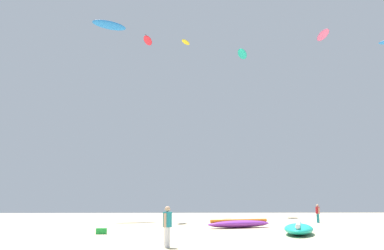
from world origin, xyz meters
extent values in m
cylinder|color=silver|center=(-1.74, 4.48, 0.39)|extent=(0.15, 0.15, 0.78)
cylinder|color=silver|center=(-1.81, 4.32, 0.39)|extent=(0.15, 0.15, 0.78)
cylinder|color=teal|center=(-1.77, 4.40, 1.07)|extent=(0.36, 0.36, 0.58)
cylinder|color=tan|center=(-1.68, 4.59, 1.04)|extent=(0.10, 0.10, 0.53)
cylinder|color=tan|center=(-1.86, 4.22, 1.04)|extent=(0.10, 0.10, 0.53)
sphere|color=tan|center=(-1.77, 4.40, 1.47)|extent=(0.21, 0.21, 0.21)
cylinder|color=teal|center=(11.07, 24.11, 0.39)|extent=(0.14, 0.14, 0.77)
cylinder|color=teal|center=(11.10, 23.93, 0.39)|extent=(0.14, 0.14, 0.77)
cylinder|color=#B21E23|center=(11.08, 24.02, 1.06)|extent=(0.35, 0.35, 0.58)
cylinder|color=tan|center=(11.04, 24.22, 1.04)|extent=(0.10, 0.10, 0.53)
cylinder|color=tan|center=(11.12, 23.82, 1.04)|extent=(0.10, 0.10, 0.53)
sphere|color=tan|center=(11.08, 24.02, 1.46)|extent=(0.21, 0.21, 0.21)
ellipsoid|color=#19B29E|center=(5.41, 11.04, 0.30)|extent=(3.17, 5.68, 0.59)
cylinder|color=white|center=(5.41, 11.04, 0.55)|extent=(1.79, 4.86, 0.24)
ellipsoid|color=purple|center=(3.13, 17.02, 0.27)|extent=(5.01, 3.24, 0.61)
cylinder|color=orange|center=(3.13, 17.02, 0.49)|extent=(4.18, 2.00, 0.21)
cube|color=green|center=(-5.39, 11.78, 0.16)|extent=(0.56, 0.36, 0.32)
ellipsoid|color=blue|center=(-8.30, 31.50, 20.68)|extent=(3.89, 2.80, 0.87)
ellipsoid|color=yellow|center=(0.39, 40.50, 22.43)|extent=(1.48, 2.06, 0.43)
ellipsoid|color=red|center=(-3.94, 28.63, 17.89)|extent=(1.14, 2.68, 0.45)
cylinder|color=#2D2D33|center=(-3.94, 28.63, 18.00)|extent=(0.46, 2.38, 0.11)
ellipsoid|color=#E5598C|center=(18.58, 39.85, 23.57)|extent=(1.55, 4.28, 0.52)
ellipsoid|color=#19B29E|center=(8.09, 41.82, 21.43)|extent=(2.25, 4.30, 0.44)
camera|label=1|loc=(-1.77, -12.55, 1.71)|focal=39.91mm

